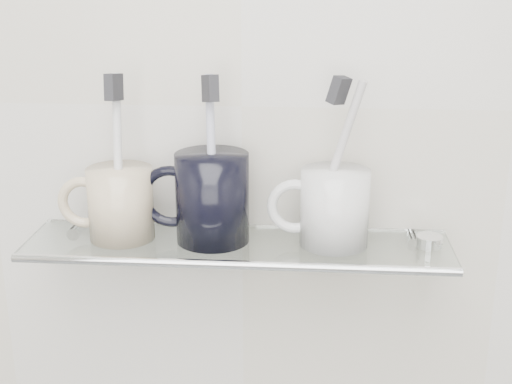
# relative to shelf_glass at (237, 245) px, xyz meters

# --- Properties ---
(wall_back) EXTENTS (2.50, 0.00, 2.50)m
(wall_back) POSITION_rel_shelf_glass_xyz_m (0.00, 0.06, 0.15)
(wall_back) COLOR beige
(wall_back) RESTS_ON ground
(shelf_glass) EXTENTS (0.50, 0.12, 0.01)m
(shelf_glass) POSITION_rel_shelf_glass_xyz_m (0.00, 0.00, 0.00)
(shelf_glass) COLOR silver
(shelf_glass) RESTS_ON wall_back
(shelf_rail) EXTENTS (0.50, 0.01, 0.01)m
(shelf_rail) POSITION_rel_shelf_glass_xyz_m (0.00, -0.06, 0.00)
(shelf_rail) COLOR silver
(shelf_rail) RESTS_ON shelf_glass
(bracket_left) EXTENTS (0.02, 0.03, 0.02)m
(bracket_left) POSITION_rel_shelf_glass_xyz_m (-0.21, 0.05, -0.01)
(bracket_left) COLOR silver
(bracket_left) RESTS_ON wall_back
(bracket_right) EXTENTS (0.02, 0.03, 0.02)m
(bracket_right) POSITION_rel_shelf_glass_xyz_m (0.21, 0.05, -0.01)
(bracket_right) COLOR silver
(bracket_right) RESTS_ON wall_back
(mug_left) EXTENTS (0.10, 0.10, 0.09)m
(mug_left) POSITION_rel_shelf_glass_xyz_m (-0.14, 0.00, 0.05)
(mug_left) COLOR beige
(mug_left) RESTS_ON shelf_glass
(mug_left_handle) EXTENTS (0.06, 0.01, 0.06)m
(mug_left_handle) POSITION_rel_shelf_glass_xyz_m (-0.18, 0.00, 0.05)
(mug_left_handle) COLOR beige
(mug_left_handle) RESTS_ON mug_left
(toothbrush_left) EXTENTS (0.01, 0.03, 0.19)m
(toothbrush_left) POSITION_rel_shelf_glass_xyz_m (-0.14, 0.00, 0.10)
(toothbrush_left) COLOR white
(toothbrush_left) RESTS_ON mug_left
(bristles_left) EXTENTS (0.02, 0.03, 0.03)m
(bristles_left) POSITION_rel_shelf_glass_xyz_m (-0.14, 0.00, 0.19)
(bristles_left) COLOR #252529
(bristles_left) RESTS_ON toothbrush_left
(mug_center) EXTENTS (0.11, 0.11, 0.11)m
(mug_center) POSITION_rel_shelf_glass_xyz_m (-0.03, 0.00, 0.06)
(mug_center) COLOR black
(mug_center) RESTS_ON shelf_glass
(mug_center_handle) EXTENTS (0.08, 0.01, 0.08)m
(mug_center_handle) POSITION_rel_shelf_glass_xyz_m (-0.08, 0.00, 0.06)
(mug_center_handle) COLOR black
(mug_center_handle) RESTS_ON mug_center
(toothbrush_center) EXTENTS (0.02, 0.05, 0.19)m
(toothbrush_center) POSITION_rel_shelf_glass_xyz_m (-0.03, 0.00, 0.10)
(toothbrush_center) COLOR #AAACD1
(toothbrush_center) RESTS_ON mug_center
(bristles_center) EXTENTS (0.02, 0.03, 0.03)m
(bristles_center) POSITION_rel_shelf_glass_xyz_m (-0.03, 0.00, 0.19)
(bristles_center) COLOR #252529
(bristles_center) RESTS_ON toothbrush_center
(mug_right) EXTENTS (0.10, 0.10, 0.09)m
(mug_right) POSITION_rel_shelf_glass_xyz_m (0.11, 0.00, 0.05)
(mug_right) COLOR white
(mug_right) RESTS_ON shelf_glass
(mug_right_handle) EXTENTS (0.07, 0.01, 0.07)m
(mug_right_handle) POSITION_rel_shelf_glass_xyz_m (0.07, 0.00, 0.05)
(mug_right_handle) COLOR white
(mug_right_handle) RESTS_ON mug_right
(toothbrush_right) EXTENTS (0.07, 0.02, 0.19)m
(toothbrush_right) POSITION_rel_shelf_glass_xyz_m (0.11, 0.00, 0.10)
(toothbrush_right) COLOR beige
(toothbrush_right) RESTS_ON mug_right
(bristles_right) EXTENTS (0.03, 0.03, 0.03)m
(bristles_right) POSITION_rel_shelf_glass_xyz_m (0.11, 0.00, 0.19)
(bristles_right) COLOR #252529
(bristles_right) RESTS_ON toothbrush_right
(chrome_cap) EXTENTS (0.03, 0.03, 0.01)m
(chrome_cap) POSITION_rel_shelf_glass_xyz_m (0.22, 0.00, 0.01)
(chrome_cap) COLOR silver
(chrome_cap) RESTS_ON shelf_glass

